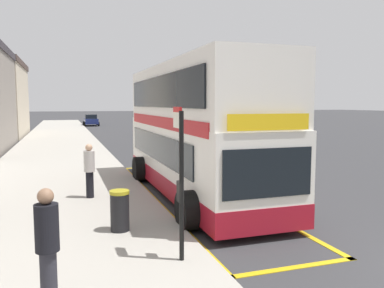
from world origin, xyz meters
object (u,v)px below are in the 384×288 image
litter_bin (120,210)px  parked_car_navy_kerbside (91,120)px  bus_stop_sign (180,172)px  double_decker_bus (194,135)px  parked_car_white_distant (164,127)px  parked_car_navy_across (199,135)px  pedestrian_further_back (47,244)px  pedestrian_waiting_near_sign (89,168)px

litter_bin → parked_car_navy_kerbside: bearing=86.9°
parked_car_navy_kerbside → bus_stop_sign: bearing=-91.0°
double_decker_bus → litter_bin: double_decker_bus is taller
parked_car_white_distant → parked_car_navy_across: (-0.18, -11.31, 0.00)m
pedestrian_further_back → litter_bin: bearing=65.4°
parked_car_navy_kerbside → pedestrian_waiting_near_sign: size_ratio=2.44×
bus_stop_sign → parked_car_navy_kerbside: bus_stop_sign is taller
double_decker_bus → parked_car_navy_across: 15.21m
bus_stop_sign → litter_bin: bearing=113.2°
double_decker_bus → bus_stop_sign: bearing=-111.3°
parked_car_white_distant → litter_bin: bearing=71.3°
parked_car_navy_across → parked_car_white_distant: bearing=89.7°
litter_bin → parked_car_white_distant: bearing=73.8°
parked_car_navy_kerbside → litter_bin: (-2.58, -47.62, -0.18)m
parked_car_white_distant → pedestrian_further_back: pedestrian_further_back is taller
parked_car_navy_across → litter_bin: parked_car_navy_across is taller
double_decker_bus → pedestrian_further_back: 8.13m
parked_car_navy_kerbside → litter_bin: parked_car_navy_kerbside is taller
double_decker_bus → pedestrian_waiting_near_sign: bearing=179.0°
double_decker_bus → bus_stop_sign: 5.95m
parked_car_navy_across → pedestrian_waiting_near_sign: (-8.70, -14.17, 0.28)m
pedestrian_waiting_near_sign → bus_stop_sign: bearing=-76.7°
bus_stop_sign → parked_car_navy_kerbside: 49.70m
double_decker_bus → parked_car_navy_kerbside: bearing=90.6°
double_decker_bus → pedestrian_waiting_near_sign: double_decker_bus is taller
parked_car_navy_kerbside → pedestrian_further_back: pedestrian_further_back is taller
parked_car_navy_kerbside → pedestrian_further_back: bearing=-93.6°
bus_stop_sign → pedestrian_further_back: (-2.34, -1.16, -0.71)m
double_decker_bus → parked_car_white_distant: bearing=78.1°
bus_stop_sign → parked_car_navy_across: size_ratio=0.69×
parked_car_navy_across → pedestrian_further_back: (-9.72, -20.93, 0.32)m
double_decker_bus → pedestrian_further_back: bearing=-123.9°
parked_car_white_distant → parked_car_navy_across: 11.31m
double_decker_bus → parked_car_white_distant: size_ratio=2.40×
parked_car_navy_kerbside → parked_car_navy_across: same height
litter_bin → double_decker_bus: bearing=49.1°
pedestrian_waiting_near_sign → pedestrian_further_back: size_ratio=0.96×
double_decker_bus → litter_bin: size_ratio=10.50×
parked_car_navy_across → pedestrian_further_back: bearing=-114.2°
parked_car_white_distant → parked_car_navy_across: bearing=86.6°
parked_car_navy_kerbside → pedestrian_waiting_near_sign: (-3.03, -44.05, 0.28)m
parked_car_white_distant → parked_car_navy_kerbside: bearing=-75.0°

